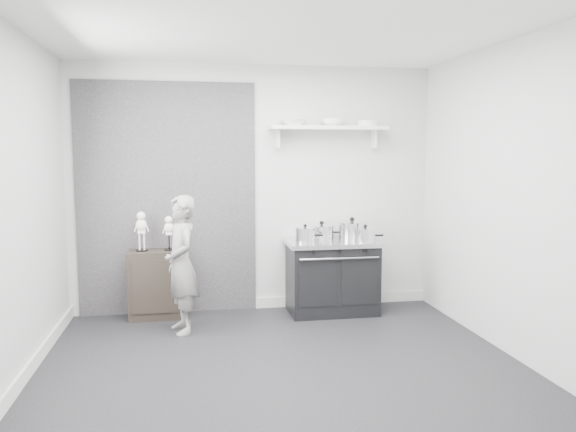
{
  "coord_description": "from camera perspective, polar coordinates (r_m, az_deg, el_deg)",
  "views": [
    {
      "loc": [
        -0.72,
        -4.37,
        1.75
      ],
      "look_at": [
        0.22,
        0.95,
        1.14
      ],
      "focal_mm": 35.0,
      "sensor_mm": 36.0,
      "label": 1
    }
  ],
  "objects": [
    {
      "name": "ground",
      "position": [
        4.76,
        -0.68,
        -15.08
      ],
      "size": [
        4.0,
        4.0,
        0.0
      ],
      "primitive_type": "plane",
      "color": "black",
      "rests_on": "ground"
    },
    {
      "name": "room_shell",
      "position": [
        4.57,
        -2.12,
        5.07
      ],
      "size": [
        4.02,
        3.62,
        2.71
      ],
      "color": "beige",
      "rests_on": "ground"
    },
    {
      "name": "wall_shelf",
      "position": [
        6.24,
        4.11,
        8.82
      ],
      "size": [
        1.3,
        0.26,
        0.24
      ],
      "color": "silver",
      "rests_on": "room_shell"
    },
    {
      "name": "stove",
      "position": [
        6.19,
        4.5,
        -6.13
      ],
      "size": [
        1.0,
        0.62,
        0.8
      ],
      "color": "black",
      "rests_on": "ground"
    },
    {
      "name": "side_cabinet",
      "position": [
        6.15,
        -13.29,
        -6.75
      ],
      "size": [
        0.56,
        0.32,
        0.72
      ],
      "primitive_type": "cube",
      "color": "black",
      "rests_on": "ground"
    },
    {
      "name": "child",
      "position": [
        5.55,
        -10.77,
        -4.85
      ],
      "size": [
        0.45,
        0.56,
        1.34
      ],
      "primitive_type": "imported",
      "rotation": [
        0.0,
        0.0,
        -1.29
      ],
      "color": "gray",
      "rests_on": "ground"
    },
    {
      "name": "pot_front_left",
      "position": [
        5.96,
        1.76,
        -1.93
      ],
      "size": [
        0.3,
        0.21,
        0.2
      ],
      "color": "silver",
      "rests_on": "stove"
    },
    {
      "name": "pot_back_left",
      "position": [
        6.22,
        3.44,
        -1.62
      ],
      "size": [
        0.36,
        0.27,
        0.2
      ],
      "color": "silver",
      "rests_on": "stove"
    },
    {
      "name": "pot_back_right",
      "position": [
        6.24,
        6.51,
        -1.45
      ],
      "size": [
        0.39,
        0.31,
        0.24
      ],
      "color": "silver",
      "rests_on": "stove"
    },
    {
      "name": "pot_front_right",
      "position": [
        6.04,
        7.86,
        -1.92
      ],
      "size": [
        0.31,
        0.23,
        0.19
      ],
      "color": "silver",
      "rests_on": "stove"
    },
    {
      "name": "skeleton_full",
      "position": [
        6.06,
        -14.67,
        -1.22
      ],
      "size": [
        0.13,
        0.09,
        0.48
      ],
      "primitive_type": null,
      "color": "white",
      "rests_on": "side_cabinet"
    },
    {
      "name": "skeleton_torso",
      "position": [
        6.04,
        -12.01,
        -1.46
      ],
      "size": [
        0.12,
        0.08,
        0.42
      ],
      "primitive_type": null,
      "color": "white",
      "rests_on": "side_cabinet"
    },
    {
      "name": "bowl_large",
      "position": [
        6.16,
        0.56,
        9.49
      ],
      "size": [
        0.28,
        0.28,
        0.07
      ],
      "primitive_type": "imported",
      "color": "white",
      "rests_on": "wall_shelf"
    },
    {
      "name": "bowl_small",
      "position": [
        6.25,
        4.62,
        9.46
      ],
      "size": [
        0.25,
        0.25,
        0.08
      ],
      "primitive_type": "imported",
      "color": "white",
      "rests_on": "wall_shelf"
    },
    {
      "name": "plate_stack",
      "position": [
        6.36,
        8.13,
        9.28
      ],
      "size": [
        0.24,
        0.24,
        0.06
      ],
      "primitive_type": "cylinder",
      "color": "white",
      "rests_on": "wall_shelf"
    }
  ]
}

